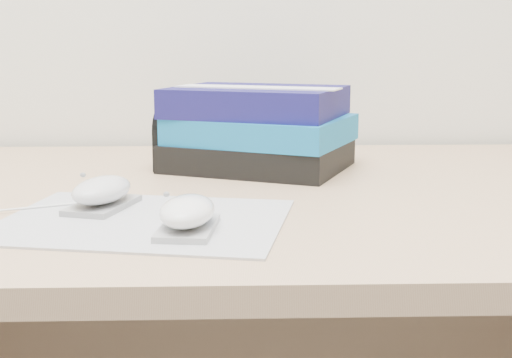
{
  "coord_description": "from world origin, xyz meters",
  "views": [
    {
      "loc": [
        -0.08,
        0.6,
        0.94
      ],
      "look_at": [
        -0.06,
        1.44,
        0.77
      ],
      "focal_mm": 50.0,
      "sensor_mm": 36.0,
      "label": 1
    }
  ],
  "objects_px": {
    "mouse_rear": "(102,193)",
    "pouch": "(195,139)",
    "book_stack": "(259,129)",
    "desk": "(289,327)",
    "mouse_front": "(188,214)"
  },
  "relations": [
    {
      "from": "mouse_rear",
      "to": "mouse_front",
      "type": "relative_size",
      "value": 1.07
    },
    {
      "from": "desk",
      "to": "mouse_rear",
      "type": "distance_m",
      "value": 0.4
    },
    {
      "from": "mouse_front",
      "to": "pouch",
      "type": "bearing_deg",
      "value": 91.66
    },
    {
      "from": "mouse_rear",
      "to": "book_stack",
      "type": "distance_m",
      "value": 0.35
    },
    {
      "from": "pouch",
      "to": "mouse_front",
      "type": "bearing_deg",
      "value": -88.34
    },
    {
      "from": "book_stack",
      "to": "pouch",
      "type": "xyz_separation_m",
      "value": [
        -0.1,
        -0.01,
        -0.02
      ]
    },
    {
      "from": "book_stack",
      "to": "desk",
      "type": "bearing_deg",
      "value": -64.53
    },
    {
      "from": "mouse_rear",
      "to": "pouch",
      "type": "height_order",
      "value": "pouch"
    },
    {
      "from": "desk",
      "to": "mouse_front",
      "type": "distance_m",
      "value": 0.41
    },
    {
      "from": "mouse_rear",
      "to": "pouch",
      "type": "xyz_separation_m",
      "value": [
        0.1,
        0.27,
        0.03
      ]
    },
    {
      "from": "mouse_rear",
      "to": "book_stack",
      "type": "height_order",
      "value": "book_stack"
    },
    {
      "from": "mouse_rear",
      "to": "book_stack",
      "type": "bearing_deg",
      "value": 54.13
    },
    {
      "from": "mouse_front",
      "to": "mouse_rear",
      "type": "bearing_deg",
      "value": 135.46
    },
    {
      "from": "desk",
      "to": "pouch",
      "type": "xyz_separation_m",
      "value": [
        -0.14,
        0.09,
        0.28
      ]
    },
    {
      "from": "book_stack",
      "to": "mouse_front",
      "type": "bearing_deg",
      "value": -103.17
    }
  ]
}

